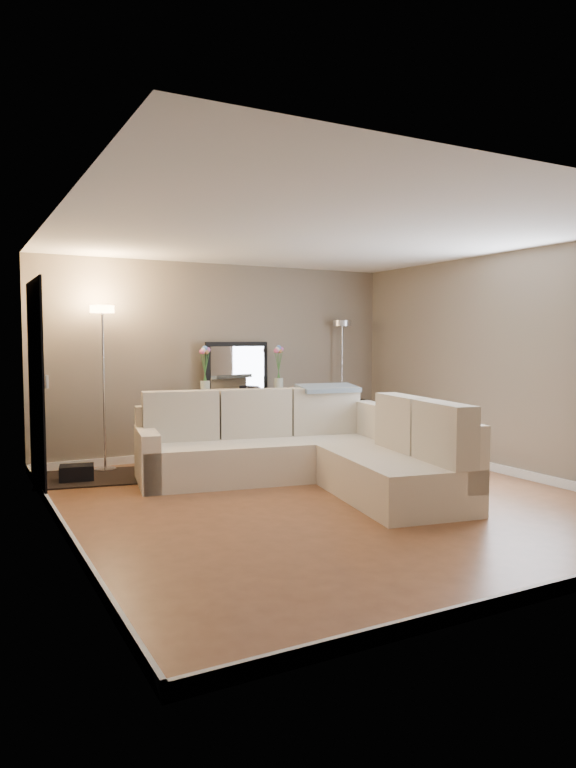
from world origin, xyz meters
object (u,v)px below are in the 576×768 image
floor_lamp_unlit (342,358)px  floor_lamp_lit (103,355)px  sectional_sofa (308,450)px  console_table (238,424)px

floor_lamp_unlit → floor_lamp_lit: bearing=-178.0°
sectional_sofa → floor_lamp_lit: (-1.84, 1.72, 1.03)m
console_table → floor_lamp_unlit: bearing=2.6°
floor_lamp_lit → floor_lamp_unlit: 3.46m
sectional_sofa → floor_lamp_unlit: bearing=48.7°
console_table → floor_lamp_lit: bearing=-178.5°
sectional_sofa → console_table: size_ratio=2.36×
floor_lamp_lit → floor_lamp_unlit: bearing=2.0°
console_table → sectional_sofa: bearing=-87.6°
sectional_sofa → floor_lamp_unlit: (1.62, 1.84, 0.94)m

